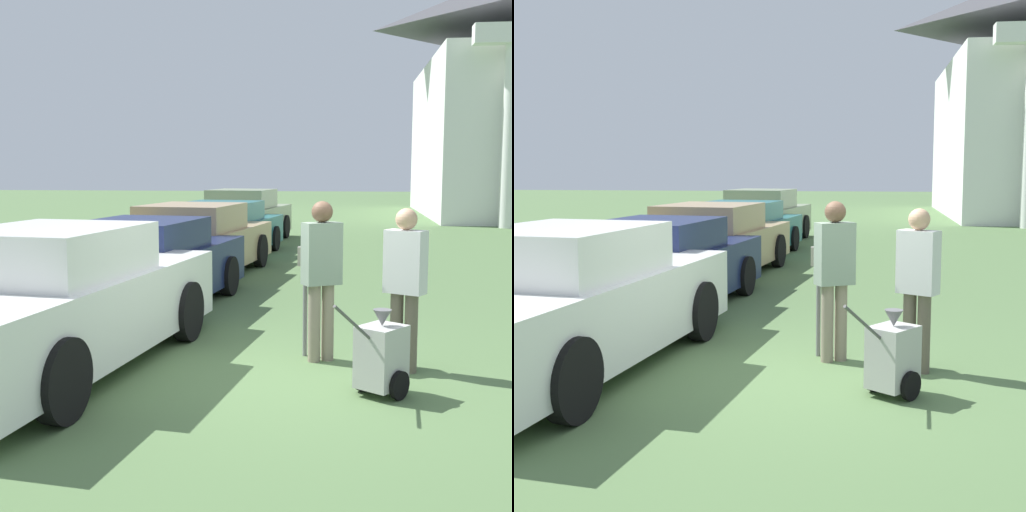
{
  "view_description": "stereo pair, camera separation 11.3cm",
  "coord_description": "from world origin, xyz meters",
  "views": [
    {
      "loc": [
        0.65,
        -7.21,
        2.19
      ],
      "look_at": [
        -0.48,
        1.49,
        1.1
      ],
      "focal_mm": 50.0,
      "sensor_mm": 36.0,
      "label": 1
    },
    {
      "loc": [
        0.76,
        -7.2,
        2.19
      ],
      "look_at": [
        -0.48,
        1.49,
        1.1
      ],
      "focal_mm": 50.0,
      "sensor_mm": 36.0,
      "label": 2
    }
  ],
  "objects": [
    {
      "name": "equipment_cart",
      "position": [
        0.99,
        -0.43,
        0.39
      ],
      "size": [
        0.74,
        0.91,
        1.0
      ],
      "rotation": [
        0.0,
        0.0,
        -0.63
      ],
      "color": "#B2B2AD",
      "rests_on": "ground_plane"
    },
    {
      "name": "parked_car_teal",
      "position": [
        -2.42,
        10.04,
        0.65
      ],
      "size": [
        2.57,
        5.24,
        1.37
      ],
      "rotation": [
        0.0,
        0.0,
        -0.13
      ],
      "color": "#23666B",
      "rests_on": "ground_plane"
    },
    {
      "name": "ground_plane",
      "position": [
        0.0,
        0.0,
        0.0
      ],
      "size": [
        120.0,
        120.0,
        0.0
      ],
      "primitive_type": "plane",
      "color": "#517042"
    },
    {
      "name": "parked_car_sage",
      "position": [
        -2.42,
        13.63,
        0.73
      ],
      "size": [
        2.51,
        4.84,
        1.56
      ],
      "rotation": [
        0.0,
        0.0,
        -0.13
      ],
      "color": "gray",
      "rests_on": "ground_plane"
    },
    {
      "name": "parked_car_white",
      "position": [
        -2.42,
        0.04,
        0.74
      ],
      "size": [
        2.41,
        5.15,
        1.57
      ],
      "rotation": [
        0.0,
        0.0,
        -0.13
      ],
      "color": "silver",
      "rests_on": "ground_plane"
    },
    {
      "name": "parking_meter",
      "position": [
        0.17,
        0.93,
        0.9
      ],
      "size": [
        0.18,
        0.09,
        1.28
      ],
      "color": "slate",
      "rests_on": "ground_plane"
    },
    {
      "name": "parked_car_tan",
      "position": [
        -2.42,
        6.89,
        0.69
      ],
      "size": [
        2.59,
        5.29,
        1.47
      ],
      "rotation": [
        0.0,
        0.0,
        -0.13
      ],
      "color": "tan",
      "rests_on": "ground_plane"
    },
    {
      "name": "parked_car_navy",
      "position": [
        -2.42,
        3.36,
        0.67
      ],
      "size": [
        2.36,
        5.0,
        1.41
      ],
      "rotation": [
        0.0,
        0.0,
        -0.13
      ],
      "color": "#19234C",
      "rests_on": "ground_plane"
    },
    {
      "name": "person_worker",
      "position": [
        0.36,
        0.74,
        1.05
      ],
      "size": [
        0.47,
        0.39,
        1.82
      ],
      "rotation": [
        0.0,
        0.0,
        3.64
      ],
      "color": "gray",
      "rests_on": "ground_plane"
    },
    {
      "name": "person_supervisor",
      "position": [
        1.26,
        0.44,
        1.01
      ],
      "size": [
        0.47,
        0.4,
        1.76
      ],
      "rotation": [
        0.0,
        0.0,
        2.63
      ],
      "color": "#665B4C",
      "rests_on": "ground_plane"
    }
  ]
}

